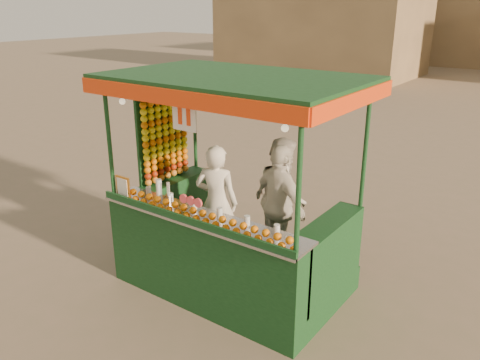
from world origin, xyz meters
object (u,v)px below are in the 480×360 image
Objects in this scene: juice_cart at (224,224)px; vendor_left at (217,203)px; vendor_middle at (282,196)px; vendor_right at (280,205)px.

juice_cart is 1.96× the size of vendor_left.
vendor_right is (0.13, -0.29, -0.00)m from vendor_middle.
juice_cart is at bearing 129.60° from vendor_left.
juice_cart is 0.91m from vendor_middle.
vendor_left is 0.90m from vendor_middle.
vendor_right is at bearing 43.21° from juice_cart.
vendor_middle is 0.31m from vendor_right.
vendor_right is (0.53, 0.50, 0.23)m from juice_cart.
vendor_right is (0.74, 0.37, 0.02)m from vendor_left.
vendor_middle is (0.61, 0.66, 0.02)m from vendor_left.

